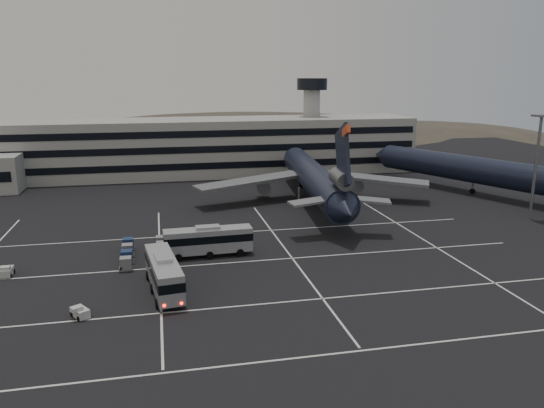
{
  "coord_description": "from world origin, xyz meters",
  "views": [
    {
      "loc": [
        -5.42,
        -63.53,
        24.71
      ],
      "look_at": [
        11.65,
        15.72,
        5.0
      ],
      "focal_mm": 35.0,
      "sensor_mm": 36.0,
      "label": 1
    }
  ],
  "objects_px": {
    "trijet_main": "(314,178)",
    "tug_a": "(7,271)",
    "bus_near": "(164,272)",
    "uld_cluster": "(145,252)",
    "bus_far": "(208,240)"
  },
  "relations": [
    {
      "from": "trijet_main",
      "to": "tug_a",
      "type": "bearing_deg",
      "value": -143.39
    },
    {
      "from": "bus_near",
      "to": "tug_a",
      "type": "xyz_separation_m",
      "value": [
        -19.39,
        9.07,
        -1.77
      ]
    },
    {
      "from": "tug_a",
      "to": "uld_cluster",
      "type": "height_order",
      "value": "uld_cluster"
    },
    {
      "from": "trijet_main",
      "to": "uld_cluster",
      "type": "xyz_separation_m",
      "value": [
        -32.04,
        -25.6,
        -4.4
      ]
    },
    {
      "from": "bus_far",
      "to": "tug_a",
      "type": "height_order",
      "value": "bus_far"
    },
    {
      "from": "bus_far",
      "to": "uld_cluster",
      "type": "relative_size",
      "value": 1.17
    },
    {
      "from": "trijet_main",
      "to": "tug_a",
      "type": "distance_m",
      "value": 57.08
    },
    {
      "from": "uld_cluster",
      "to": "trijet_main",
      "type": "bearing_deg",
      "value": 38.63
    },
    {
      "from": "bus_far",
      "to": "trijet_main",
      "type": "bearing_deg",
      "value": -43.46
    },
    {
      "from": "tug_a",
      "to": "bus_near",
      "type": "bearing_deg",
      "value": -25.6
    },
    {
      "from": "trijet_main",
      "to": "bus_near",
      "type": "height_order",
      "value": "trijet_main"
    },
    {
      "from": "bus_near",
      "to": "bus_far",
      "type": "relative_size",
      "value": 1.04
    },
    {
      "from": "trijet_main",
      "to": "uld_cluster",
      "type": "distance_m",
      "value": 41.25
    },
    {
      "from": "trijet_main",
      "to": "tug_a",
      "type": "xyz_separation_m",
      "value": [
        -48.95,
        -29.0,
        -4.59
      ]
    },
    {
      "from": "trijet_main",
      "to": "bus_near",
      "type": "bearing_deg",
      "value": -121.86
    }
  ]
}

